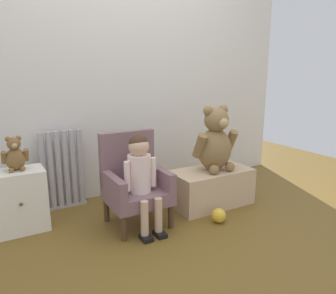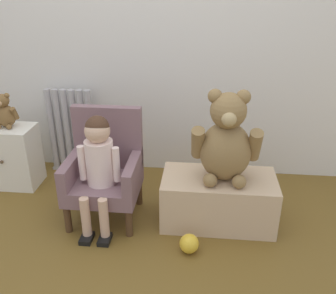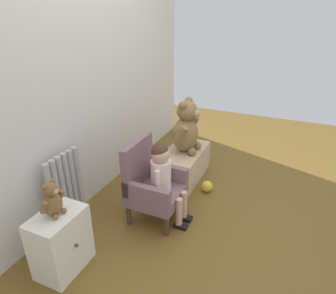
# 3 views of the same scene
# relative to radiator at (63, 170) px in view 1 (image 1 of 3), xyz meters

# --- Properties ---
(ground_plane) EXTENTS (6.00, 6.00, 0.00)m
(ground_plane) POSITION_rel_radiator_xyz_m (0.55, -1.10, -0.33)
(ground_plane) COLOR brown
(back_wall) EXTENTS (3.80, 0.05, 2.40)m
(back_wall) POSITION_rel_radiator_xyz_m (0.55, 0.12, 0.87)
(back_wall) COLOR silver
(back_wall) RESTS_ON ground_plane
(radiator) EXTENTS (0.37, 0.05, 0.67)m
(radiator) POSITION_rel_radiator_xyz_m (0.00, 0.00, 0.00)
(radiator) COLOR #AEAAAE
(radiator) RESTS_ON ground_plane
(small_dresser) EXTENTS (0.37, 0.28, 0.46)m
(small_dresser) POSITION_rel_radiator_xyz_m (-0.38, -0.26, -0.10)
(small_dresser) COLOR white
(small_dresser) RESTS_ON ground_plane
(child_armchair) EXTENTS (0.44, 0.41, 0.70)m
(child_armchair) POSITION_rel_radiator_xyz_m (0.41, -0.56, -0.01)
(child_armchair) COLOR #7B5C63
(child_armchair) RESTS_ON ground_plane
(child_figure) EXTENTS (0.25, 0.35, 0.72)m
(child_figure) POSITION_rel_radiator_xyz_m (0.41, -0.67, 0.13)
(child_figure) COLOR #F4D8D0
(child_figure) RESTS_ON ground_plane
(low_bench) EXTENTS (0.70, 0.37, 0.32)m
(low_bench) POSITION_rel_radiator_xyz_m (1.13, -0.58, -0.18)
(low_bench) COLOR #CDAE88
(low_bench) RESTS_ON ground_plane
(large_teddy_bear) EXTENTS (0.41, 0.29, 0.56)m
(large_teddy_bear) POSITION_rel_radiator_xyz_m (1.16, -0.58, 0.23)
(large_teddy_bear) COLOR olive
(large_teddy_bear) RESTS_ON low_bench
(small_teddy_bear) EXTENTS (0.18, 0.13, 0.25)m
(small_teddy_bear) POSITION_rel_radiator_xyz_m (-0.37, -0.25, 0.24)
(small_teddy_bear) COLOR brown
(small_teddy_bear) RESTS_ON small_dresser
(toy_ball) EXTENTS (0.11, 0.11, 0.11)m
(toy_ball) POSITION_rel_radiator_xyz_m (0.97, -0.90, -0.28)
(toy_ball) COLOR gold
(toy_ball) RESTS_ON ground_plane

